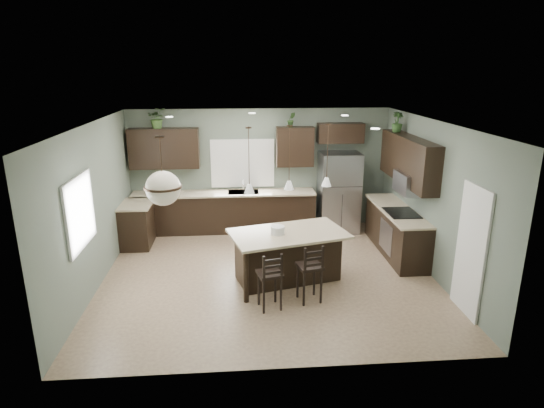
{
  "coord_description": "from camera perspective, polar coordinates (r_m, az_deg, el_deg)",
  "views": [
    {
      "loc": [
        -0.55,
        -7.68,
        3.7
      ],
      "look_at": [
        0.1,
        0.4,
        1.25
      ],
      "focal_mm": 30.0,
      "sensor_mm": 36.0,
      "label": 1
    }
  ],
  "objects": [
    {
      "name": "ground",
      "position": [
        8.54,
        -0.46,
        -8.85
      ],
      "size": [
        6.0,
        6.0,
        0.0
      ],
      "primitive_type": "plane",
      "color": "#9E8466",
      "rests_on": "ground"
    },
    {
      "name": "pantry_door",
      "position": [
        7.56,
        23.68,
        -5.44
      ],
      "size": [
        0.04,
        0.82,
        2.04
      ],
      "primitive_type": "cube",
      "color": "white",
      "rests_on": "ground"
    },
    {
      "name": "window_back",
      "position": [
        10.63,
        -3.71,
        5.13
      ],
      "size": [
        1.35,
        0.02,
        1.0
      ],
      "primitive_type": "cube",
      "color": "white",
      "rests_on": "room_shell"
    },
    {
      "name": "window_left",
      "position": [
        7.61,
        -23.06,
        -0.99
      ],
      "size": [
        0.02,
        1.1,
        1.0
      ],
      "primitive_type": "cube",
      "color": "white",
      "rests_on": "room_shell"
    },
    {
      "name": "left_return_cabs",
      "position": [
        10.15,
        -16.58,
        -2.57
      ],
      "size": [
        0.6,
        0.9,
        0.9
      ],
      "primitive_type": "cube",
      "color": "black",
      "rests_on": "ground"
    },
    {
      "name": "left_return_countertop",
      "position": [
        10.01,
        -16.69,
        -0.03
      ],
      "size": [
        0.66,
        0.96,
        0.04
      ],
      "primitive_type": "cube",
      "color": "#C3B393",
      "rests_on": "left_return_cabs"
    },
    {
      "name": "back_lower_cabs",
      "position": [
        10.64,
        -6.0,
        -1.05
      ],
      "size": [
        4.2,
        0.6,
        0.9
      ],
      "primitive_type": "cube",
      "color": "black",
      "rests_on": "ground"
    },
    {
      "name": "back_countertop",
      "position": [
        10.49,
        -6.08,
        1.36
      ],
      "size": [
        4.2,
        0.66,
        0.04
      ],
      "primitive_type": "cube",
      "color": "#C3B393",
      "rests_on": "back_lower_cabs"
    },
    {
      "name": "sink_inset",
      "position": [
        10.48,
        -3.62,
        1.49
      ],
      "size": [
        0.7,
        0.45,
        0.01
      ],
      "primitive_type": "cube",
      "color": "gray",
      "rests_on": "back_countertop"
    },
    {
      "name": "faucet",
      "position": [
        10.41,
        -3.63,
        2.22
      ],
      "size": [
        0.02,
        0.02,
        0.28
      ],
      "primitive_type": "cylinder",
      "color": "silver",
      "rests_on": "back_countertop"
    },
    {
      "name": "back_upper_left",
      "position": [
        10.53,
        -13.37,
        6.8
      ],
      "size": [
        1.55,
        0.34,
        0.9
      ],
      "primitive_type": "cube",
      "color": "black",
      "rests_on": "room_shell"
    },
    {
      "name": "back_upper_right",
      "position": [
        10.49,
        2.88,
        7.2
      ],
      "size": [
        0.85,
        0.34,
        0.9
      ],
      "primitive_type": "cube",
      "color": "black",
      "rests_on": "room_shell"
    },
    {
      "name": "fridge_header",
      "position": [
        10.63,
        8.59,
        8.8
      ],
      "size": [
        1.05,
        0.34,
        0.45
      ],
      "primitive_type": "cube",
      "color": "black",
      "rests_on": "room_shell"
    },
    {
      "name": "right_lower_cabs",
      "position": [
        9.71,
        15.28,
        -3.35
      ],
      "size": [
        0.6,
        2.35,
        0.9
      ],
      "primitive_type": "cube",
      "color": "black",
      "rests_on": "ground"
    },
    {
      "name": "right_countertop",
      "position": [
        9.55,
        15.38,
        -0.71
      ],
      "size": [
        0.66,
        2.35,
        0.04
      ],
      "primitive_type": "cube",
      "color": "#C3B393",
      "rests_on": "right_lower_cabs"
    },
    {
      "name": "cooktop",
      "position": [
        9.3,
        15.95,
        -1.07
      ],
      "size": [
        0.58,
        0.75,
        0.02
      ],
      "primitive_type": "cube",
      "color": "black",
      "rests_on": "right_countertop"
    },
    {
      "name": "wall_oven_front",
      "position": [
        9.37,
        14.07,
        -4.01
      ],
      "size": [
        0.01,
        0.72,
        0.6
      ],
      "primitive_type": "cube",
      "color": "gray",
      "rests_on": "right_lower_cabs"
    },
    {
      "name": "right_upper_cabs",
      "position": [
        9.36,
        16.73,
        5.34
      ],
      "size": [
        0.34,
        2.35,
        0.9
      ],
      "primitive_type": "cube",
      "color": "black",
      "rests_on": "room_shell"
    },
    {
      "name": "microwave",
      "position": [
        9.18,
        16.84,
        2.54
      ],
      "size": [
        0.4,
        0.75,
        0.4
      ],
      "primitive_type": "cube",
      "color": "gray",
      "rests_on": "right_upper_cabs"
    },
    {
      "name": "refrigerator",
      "position": [
        10.6,
        8.38,
        1.47
      ],
      "size": [
        0.9,
        0.74,
        1.85
      ],
      "primitive_type": "cube",
      "color": "#9A9BA2",
      "rests_on": "ground"
    },
    {
      "name": "kitchen_island",
      "position": [
        8.13,
        2.04,
        -6.65
      ],
      "size": [
        2.21,
        1.6,
        0.92
      ],
      "primitive_type": "cube",
      "rotation": [
        0.0,
        0.0,
        0.25
      ],
      "color": "black",
      "rests_on": "ground"
    },
    {
      "name": "serving_dish",
      "position": [
        7.87,
        0.72,
        -3.29
      ],
      "size": [
        0.24,
        0.24,
        0.14
      ],
      "primitive_type": "cylinder",
      "color": "silver",
      "rests_on": "kitchen_island"
    },
    {
      "name": "bar_stool_left",
      "position": [
        7.24,
        -0.3,
        -9.51
      ],
      "size": [
        0.44,
        0.44,
        0.98
      ],
      "primitive_type": "cube",
      "rotation": [
        0.0,
        0.0,
        0.23
      ],
      "color": "black",
      "rests_on": "ground"
    },
    {
      "name": "bar_stool_center",
      "position": [
        7.47,
        4.73,
        -8.54
      ],
      "size": [
        0.45,
        0.45,
        1.01
      ],
      "primitive_type": "cube",
      "rotation": [
        0.0,
        0.0,
        0.22
      ],
      "color": "black",
      "rests_on": "ground"
    },
    {
      "name": "pendant_left",
      "position": [
        7.38,
        -2.91,
        5.46
      ],
      "size": [
        0.17,
        0.17,
        1.1
      ],
      "primitive_type": null,
      "color": "silver",
      "rests_on": "room_shell"
    },
    {
      "name": "pendant_center",
      "position": [
        7.6,
        2.18,
        5.81
      ],
      "size": [
        0.17,
        0.17,
        1.1
      ],
      "primitive_type": null,
      "color": "white",
      "rests_on": "room_shell"
    },
    {
      "name": "pendant_right",
      "position": [
        7.88,
        6.96,
        6.09
      ],
      "size": [
        0.17,
        0.17,
        1.1
      ],
      "primitive_type": null,
      "color": "white",
      "rests_on": "room_shell"
    },
    {
      "name": "chandelier",
      "position": [
        6.57,
        -13.67,
        4.04
      ],
      "size": [
        0.54,
        0.54,
        1.0
      ],
      "primitive_type": null,
      "color": "beige",
      "rests_on": "room_shell"
    },
    {
      "name": "plant_back_left",
      "position": [
        10.42,
        -14.21,
        10.42
      ],
      "size": [
        0.48,
        0.44,
        0.46
      ],
      "primitive_type": "imported",
      "rotation": [
        0.0,
        0.0,
        0.22
      ],
      "color": "#385A27",
      "rests_on": "back_upper_left"
    },
    {
      "name": "plant_back_right",
      "position": [
        10.37,
        2.43,
        10.54
      ],
      "size": [
        0.2,
        0.16,
        0.33
      ],
      "primitive_type": "imported",
      "rotation": [
        0.0,
        0.0,
        0.08
      ],
      "color": "#2C4D21",
      "rests_on": "back_upper_right"
    },
    {
      "name": "plant_right_wall",
      "position": [
        9.9,
        15.45,
        9.9
      ],
      "size": [
        0.26,
        0.26,
        0.42
      ],
      "primitive_type": "imported",
      "rotation": [
        0.0,
        0.0,
        0.1
      ],
      "color": "#305625",
      "rests_on": "right_upper_cabs"
    },
    {
      "name": "room_shell",
      "position": [
        7.95,
        -0.49,
        2.25
      ],
      "size": [
        6.0,
        6.0,
        6.0
      ],
      "color": "#5E6B5D",
      "rests_on": "ground"
    }
  ]
}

